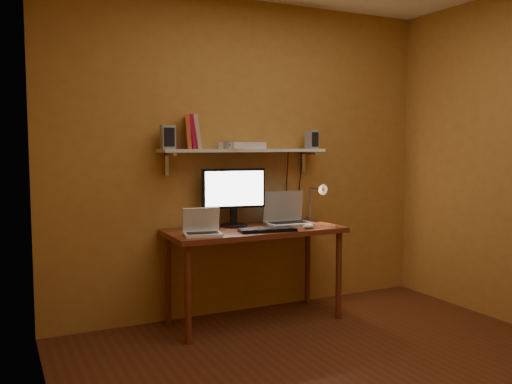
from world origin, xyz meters
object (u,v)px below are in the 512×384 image
netbook (202,228)px  desk_lamp (317,197)px  speaker_right (312,139)px  router (243,146)px  keyboard (268,230)px  monitor (234,194)px  shelf_camera (231,145)px  speaker_left (168,137)px  wall_shelf (244,151)px  laptop (286,216)px  desk (255,239)px  mouse (309,226)px

netbook → desk_lamp: (1.14, 0.24, 0.15)m
netbook → speaker_right: size_ratio=1.89×
router → keyboard: bearing=-83.5°
monitor → desk_lamp: size_ratio=1.38×
desk_lamp → shelf_camera: bearing=179.7°
keyboard → speaker_left: (-0.66, 0.37, 0.70)m
netbook → keyboard: bearing=3.9°
netbook → keyboard: (0.51, -0.06, -0.04)m
speaker_left → speaker_right: (1.28, 0.00, -0.01)m
wall_shelf → shelf_camera: shelf_camera is taller
wall_shelf → speaker_right: speaker_right is taller
laptop → monitor: bearing=174.8°
netbook → shelf_camera: 0.73m
netbook → keyboard: 0.51m
laptop → keyboard: 0.42m
laptop → speaker_left: (-0.98, 0.09, 0.64)m
desk → shelf_camera: size_ratio=12.67×
laptop → speaker_right: speaker_right is taller
monitor → speaker_right: bearing=11.3°
desk_lamp → netbook: bearing=-168.0°
laptop → desk_lamp: size_ratio=0.99×
netbook → mouse: bearing=5.4°
router → netbook: bearing=-146.9°
keyboard → shelf_camera: (-0.17, 0.31, 0.65)m
keyboard → router: (-0.04, 0.36, 0.64)m
mouse → speaker_right: speaker_right is taller
monitor → laptop: 0.49m
keyboard → netbook: bearing=-176.5°
keyboard → shelf_camera: 0.74m
wall_shelf → netbook: (-0.48, -0.31, -0.55)m
mouse → speaker_left: 1.29m
mouse → shelf_camera: bearing=154.9°
desk → wall_shelf: bearing=90.0°
desk_lamp → router: 0.81m
netbook → router: (0.47, 0.30, 0.60)m
laptop → router: (-0.36, 0.09, 0.58)m
monitor → laptop: bearing=0.8°
netbook → speaker_right: speaker_right is taller
mouse → desk_lamp: size_ratio=0.27×
mouse → monitor: bearing=150.3°
desk → router: bearing=95.2°
desk → router: router is taller
desk_lamp → shelf_camera: (-0.81, 0.00, 0.45)m
speaker_right → speaker_left: bearing=171.4°
speaker_right → keyboard: bearing=-157.8°
shelf_camera → mouse: bearing=-31.8°
netbook → desk_lamp: bearing=22.7°
laptop → shelf_camera: (-0.49, 0.03, 0.59)m
wall_shelf → speaker_left: 0.65m
laptop → shelf_camera: shelf_camera is taller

